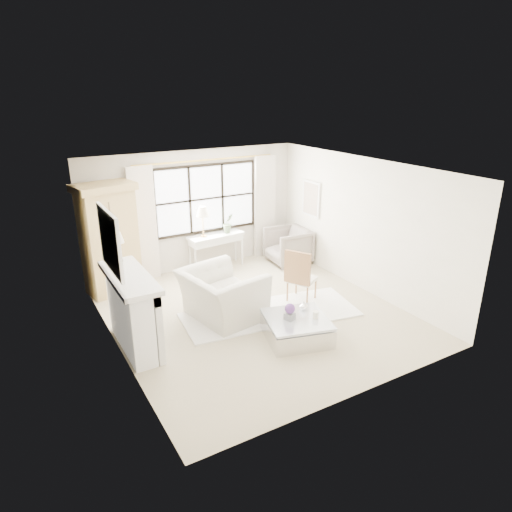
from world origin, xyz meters
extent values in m
plane|color=#C3B491|center=(0.00, 0.00, 0.00)|extent=(5.50, 5.50, 0.00)
plane|color=white|center=(0.00, 0.00, 2.70)|extent=(5.50, 5.50, 0.00)
plane|color=beige|center=(0.00, 2.75, 1.35)|extent=(5.00, 0.00, 5.00)
plane|color=silver|center=(0.00, -2.75, 1.35)|extent=(5.00, 0.00, 5.00)
plane|color=white|center=(-2.50, 0.00, 1.35)|extent=(0.00, 5.50, 5.50)
plane|color=white|center=(2.50, 0.00, 1.35)|extent=(0.00, 5.50, 5.50)
cube|color=white|center=(0.30, 2.73, 1.60)|extent=(2.40, 0.02, 1.50)
cylinder|color=gold|center=(0.30, 2.67, 2.47)|extent=(3.30, 0.04, 0.04)
cube|color=silver|center=(-1.20, 2.65, 1.24)|extent=(0.55, 0.10, 2.47)
cube|color=beige|center=(1.80, 2.65, 1.24)|extent=(0.55, 0.10, 2.47)
cube|color=silver|center=(-2.29, 0.00, 0.59)|extent=(0.34, 1.50, 1.18)
cube|color=#ACADB3|center=(-2.12, 0.00, 0.53)|extent=(0.03, 1.22, 0.97)
cube|color=black|center=(-2.11, 0.00, 0.32)|extent=(0.06, 0.52, 0.50)
cube|color=silver|center=(-2.25, 0.00, 1.22)|extent=(0.58, 1.66, 0.08)
cube|color=white|center=(-2.47, 0.00, 1.84)|extent=(0.05, 1.15, 0.95)
cube|color=silver|center=(-2.44, 0.00, 1.84)|extent=(0.02, 1.00, 0.80)
cube|color=white|center=(2.47, 1.70, 1.55)|extent=(0.04, 0.62, 0.82)
cube|color=#C1AC95|center=(2.45, 1.70, 1.55)|extent=(0.01, 0.52, 0.72)
cylinder|color=black|center=(-2.23, 0.64, 1.27)|extent=(0.12, 0.12, 0.03)
cylinder|color=black|center=(-2.23, 0.64, 1.44)|extent=(0.03, 0.03, 0.30)
cone|color=beige|center=(-2.23, 0.64, 1.68)|extent=(0.22, 0.22, 0.18)
cube|color=tan|center=(-2.00, 2.35, 1.05)|extent=(1.10, 0.79, 2.10)
cube|color=tan|center=(-2.00, 2.35, 2.17)|extent=(1.24, 0.92, 0.14)
cube|color=silver|center=(0.40, 2.50, 0.68)|extent=(1.27, 0.52, 0.14)
cube|color=silver|center=(0.40, 2.50, 0.77)|extent=(1.33, 0.56, 0.06)
cylinder|color=#A67839|center=(0.10, 2.50, 0.82)|extent=(0.14, 0.14, 0.03)
cylinder|color=#A67839|center=(0.10, 2.50, 1.06)|extent=(0.02, 0.02, 0.46)
cone|color=#F1E3C5|center=(0.10, 2.50, 1.38)|extent=(0.28, 0.28, 0.22)
imported|color=#58704A|center=(0.71, 2.48, 1.03)|extent=(0.25, 0.20, 0.46)
cylinder|color=silver|center=(-0.20, 1.21, 0.01)|extent=(0.26, 0.26, 0.03)
cylinder|color=silver|center=(-0.20, 1.21, 0.25)|extent=(0.06, 0.06, 0.44)
cylinder|color=white|center=(-0.20, 1.21, 0.49)|extent=(0.40, 0.40, 0.03)
cube|color=white|center=(-0.51, 0.01, 0.01)|extent=(1.82, 1.38, 0.03)
cube|color=white|center=(0.97, -0.28, 0.02)|extent=(1.94, 1.60, 0.03)
imported|color=beige|center=(-0.59, 0.18, 0.45)|extent=(1.42, 1.56, 0.90)
imported|color=gray|center=(2.01, 1.91, 0.42)|extent=(0.99, 0.97, 0.84)
cube|color=silver|center=(1.06, 0.02, 0.46)|extent=(0.64, 0.65, 0.07)
cube|color=#A27044|center=(0.86, -0.09, 0.78)|extent=(0.28, 0.44, 0.60)
cube|color=silver|center=(0.15, -1.10, 0.16)|extent=(1.23, 1.23, 0.32)
cube|color=silver|center=(0.15, -1.10, 0.36)|extent=(1.23, 1.23, 0.04)
cube|color=slate|center=(0.02, -1.08, 0.44)|extent=(0.19, 0.19, 0.11)
sphere|color=#583078|center=(0.02, -1.08, 0.58)|extent=(0.17, 0.17, 0.17)
cylinder|color=white|center=(0.41, -1.25, 0.44)|extent=(0.10, 0.10, 0.12)
imported|color=white|center=(0.42, -0.92, 0.46)|extent=(0.18, 0.18, 0.15)
camera|label=1|loc=(-3.80, -6.55, 3.96)|focal=32.00mm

